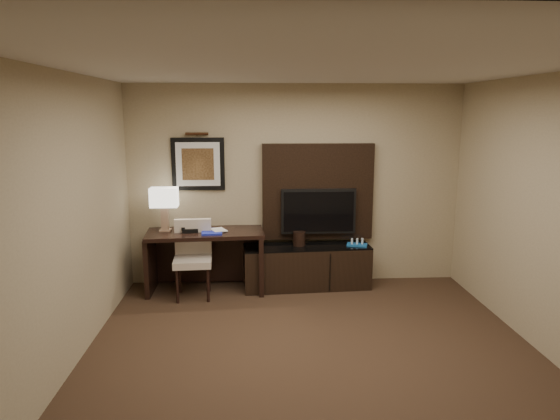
{
  "coord_description": "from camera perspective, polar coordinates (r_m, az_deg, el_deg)",
  "views": [
    {
      "loc": [
        -0.56,
        -4.19,
        2.35
      ],
      "look_at": [
        -0.24,
        1.8,
        1.15
      ],
      "focal_mm": 32.0,
      "sensor_mm": 36.0,
      "label": 1
    }
  ],
  "objects": [
    {
      "name": "artwork",
      "position": [
        6.74,
        -9.34,
        5.2
      ],
      "size": [
        0.7,
        0.04,
        0.7
      ],
      "primitive_type": "cube",
      "color": "black",
      "rests_on": "wall_back"
    },
    {
      "name": "book",
      "position": [
        6.48,
        -7.82,
        -1.47
      ],
      "size": [
        0.17,
        0.1,
        0.24
      ],
      "primitive_type": "imported",
      "rotation": [
        0.0,
        0.0,
        0.43
      ],
      "color": "#B3AD8D",
      "rests_on": "desk"
    },
    {
      "name": "ceiling",
      "position": [
        4.24,
        4.79,
        16.03
      ],
      "size": [
        4.5,
        5.0,
        0.01
      ],
      "primitive_type": "cube",
      "color": "silver",
      "rests_on": "wall_back"
    },
    {
      "name": "minibar_tray",
      "position": [
        6.74,
        8.81,
        -3.64
      ],
      "size": [
        0.3,
        0.23,
        0.1
      ],
      "primitive_type": null,
      "rotation": [
        0.0,
        0.0,
        -0.28
      ],
      "color": "#195DA5",
      "rests_on": "credenza"
    },
    {
      "name": "tv",
      "position": [
        6.72,
        4.4,
        -0.14
      ],
      "size": [
        1.0,
        0.08,
        0.6
      ],
      "primitive_type": "cube",
      "color": "black",
      "rests_on": "tv_wall_panel"
    },
    {
      "name": "table_lamp",
      "position": [
        6.62,
        -13.05,
        0.07
      ],
      "size": [
        0.37,
        0.23,
        0.57
      ],
      "primitive_type": null,
      "rotation": [
        0.0,
        0.0,
        -0.08
      ],
      "color": "tan",
      "rests_on": "desk"
    },
    {
      "name": "blue_folder",
      "position": [
        6.49,
        -7.8,
        -2.46
      ],
      "size": [
        0.29,
        0.36,
        0.02
      ],
      "primitive_type": "cube",
      "rotation": [
        0.0,
        0.0,
        0.08
      ],
      "color": "#1B28B4",
      "rests_on": "desk"
    },
    {
      "name": "wall_left",
      "position": [
        4.62,
        -24.36,
        -2.18
      ],
      "size": [
        0.01,
        5.0,
        2.7
      ],
      "primitive_type": "cube",
      "color": "tan",
      "rests_on": "floor"
    },
    {
      "name": "ice_bucket",
      "position": [
        6.67,
        2.2,
        -3.27
      ],
      "size": [
        0.19,
        0.19,
        0.19
      ],
      "primitive_type": "cylinder",
      "rotation": [
        0.0,
        0.0,
        -0.16
      ],
      "color": "black",
      "rests_on": "credenza"
    },
    {
      "name": "desk_phone",
      "position": [
        6.56,
        -10.26,
        -2.02
      ],
      "size": [
        0.23,
        0.21,
        0.1
      ],
      "primitive_type": null,
      "rotation": [
        0.0,
        0.0,
        0.14
      ],
      "color": "black",
      "rests_on": "desk"
    },
    {
      "name": "desk_chair",
      "position": [
        6.43,
        -9.93,
        -5.69
      ],
      "size": [
        0.5,
        0.57,
        0.98
      ],
      "primitive_type": null,
      "rotation": [
        0.0,
        0.0,
        0.06
      ],
      "color": "beige",
      "rests_on": "floor"
    },
    {
      "name": "picture_light",
      "position": [
        6.68,
        -9.48,
        8.58
      ],
      "size": [
        0.04,
        0.04,
        0.3
      ],
      "primitive_type": "cylinder",
      "color": "#442615",
      "rests_on": "wall_back"
    },
    {
      "name": "desk",
      "position": [
        6.66,
        -8.44,
        -5.81
      ],
      "size": [
        1.55,
        0.75,
        0.81
      ],
      "primitive_type": "cube",
      "rotation": [
        0.0,
        0.0,
        0.07
      ],
      "color": "black",
      "rests_on": "floor"
    },
    {
      "name": "wall_back",
      "position": [
        6.79,
        1.75,
        2.83
      ],
      "size": [
        4.5,
        0.01,
        2.7
      ],
      "primitive_type": "cube",
      "color": "tan",
      "rests_on": "floor"
    },
    {
      "name": "credenza",
      "position": [
        6.75,
        3.08,
        -6.48
      ],
      "size": [
        1.71,
        0.58,
        0.58
      ],
      "primitive_type": "cube",
      "rotation": [
        0.0,
        0.0,
        0.07
      ],
      "color": "black",
      "rests_on": "floor"
    },
    {
      "name": "floor",
      "position": [
        4.84,
        4.24,
        -17.84
      ],
      "size": [
        4.5,
        5.0,
        0.01
      ],
      "primitive_type": "cube",
      "color": "#352318",
      "rests_on": "ground"
    },
    {
      "name": "tv_wall_panel",
      "position": [
        6.77,
        4.32,
        2.1
      ],
      "size": [
        1.5,
        0.12,
        1.3
      ],
      "primitive_type": "cube",
      "color": "black",
      "rests_on": "wall_back"
    },
    {
      "name": "wall_front",
      "position": [
        2.04,
        14.16,
        -18.3
      ],
      "size": [
        4.5,
        0.01,
        2.7
      ],
      "primitive_type": "cube",
      "color": "tan",
      "rests_on": "floor"
    }
  ]
}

